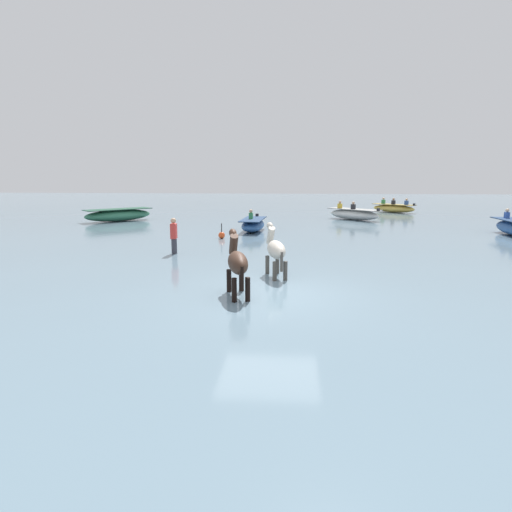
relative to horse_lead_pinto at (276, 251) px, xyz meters
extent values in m
plane|color=gray|center=(-0.08, -1.83, -1.06)|extent=(120.00, 120.00, 0.00)
cube|color=slate|center=(-0.08, 8.17, -0.90)|extent=(90.00, 90.00, 0.32)
ellipsoid|color=beige|center=(0.02, -0.07, 0.04)|extent=(0.76, 1.33, 0.50)
cylinder|color=#45423C|center=(-0.25, 0.31, -0.63)|extent=(0.12, 0.12, 0.85)
cylinder|color=#45423C|center=(0.04, 0.40, -0.63)|extent=(0.12, 0.12, 0.85)
cylinder|color=#45423C|center=(0.00, -0.53, -0.63)|extent=(0.12, 0.12, 0.85)
cylinder|color=#45423C|center=(0.29, -0.45, -0.63)|extent=(0.12, 0.12, 0.85)
cylinder|color=beige|center=(-0.16, 0.57, 0.36)|extent=(0.32, 0.50, 0.58)
ellipsoid|color=beige|center=(-0.20, 0.69, 0.62)|extent=(0.29, 0.46, 0.22)
cylinder|color=#45423C|center=(0.19, -0.64, -0.19)|extent=(0.08, 0.08, 0.54)
ellipsoid|color=#382319|center=(-0.82, -2.12, 0.08)|extent=(0.78, 1.37, 0.52)
cylinder|color=black|center=(-1.09, -1.73, -0.62)|extent=(0.12, 0.12, 0.88)
cylinder|color=black|center=(-0.79, -1.64, -0.62)|extent=(0.12, 0.12, 0.88)
cylinder|color=black|center=(-0.85, -2.60, -0.62)|extent=(0.12, 0.12, 0.88)
cylinder|color=black|center=(-0.55, -2.52, -0.62)|extent=(0.12, 0.12, 0.88)
cylinder|color=#382319|center=(-1.00, -1.47, 0.40)|extent=(0.32, 0.51, 0.59)
ellipsoid|color=#382319|center=(-1.04, -1.34, 0.68)|extent=(0.30, 0.48, 0.22)
cylinder|color=black|center=(-0.65, -2.72, -0.16)|extent=(0.08, 0.08, 0.56)
ellipsoid|color=#337556|center=(-10.27, 14.06, -0.38)|extent=(3.91, 3.85, 0.72)
cube|color=#1E4634|center=(-10.27, 14.06, -0.01)|extent=(3.76, 3.70, 0.04)
ellipsoid|color=gold|center=(8.26, 21.80, -0.46)|extent=(3.23, 2.88, 0.58)
cube|color=olive|center=(8.26, 21.80, -0.15)|extent=(3.10, 2.77, 0.04)
cube|color=black|center=(9.49, 20.81, -0.08)|extent=(0.19, 0.20, 0.18)
cube|color=#388E51|center=(7.60, 22.46, 0.02)|extent=(0.32, 0.30, 0.30)
sphere|color=tan|center=(7.60, 22.46, 0.26)|extent=(0.18, 0.18, 0.18)
cube|color=#232328|center=(8.20, 21.73, 0.02)|extent=(0.32, 0.30, 0.30)
sphere|color=#A37556|center=(8.20, 21.73, 0.26)|extent=(0.18, 0.18, 0.18)
cube|color=#3356A8|center=(9.07, 21.34, 0.02)|extent=(0.32, 0.30, 0.30)
sphere|color=tan|center=(9.07, 21.34, 0.26)|extent=(0.18, 0.18, 0.18)
ellipsoid|color=#28518E|center=(-1.50, 9.89, -0.45)|extent=(1.28, 3.02, 0.60)
cube|color=navy|center=(-1.50, 9.89, -0.13)|extent=(1.23, 2.90, 0.04)
cube|color=black|center=(-1.40, 11.30, -0.06)|extent=(0.17, 0.13, 0.18)
cube|color=#388E51|center=(-1.61, 9.90, 0.04)|extent=(0.20, 0.27, 0.30)
sphere|color=tan|center=(-1.61, 9.90, 0.28)|extent=(0.18, 0.18, 0.18)
cube|color=#3356A8|center=(11.08, 10.24, 0.14)|extent=(0.19, 0.27, 0.30)
sphere|color=beige|center=(11.08, 10.24, 0.38)|extent=(0.18, 0.18, 0.18)
ellipsoid|color=silver|center=(4.48, 16.13, -0.42)|extent=(3.46, 3.30, 0.65)
cube|color=gray|center=(4.48, 16.13, -0.08)|extent=(3.32, 3.17, 0.04)
cube|color=black|center=(5.76, 14.95, -0.01)|extent=(0.20, 0.20, 0.18)
cube|color=gold|center=(3.62, 16.69, 0.09)|extent=(0.31, 0.31, 0.30)
sphere|color=tan|center=(3.62, 16.69, 0.33)|extent=(0.18, 0.18, 0.18)
cube|color=#232328|center=(4.39, 16.03, 0.09)|extent=(0.31, 0.31, 0.30)
sphere|color=tan|center=(4.39, 16.03, 0.33)|extent=(0.18, 0.18, 0.18)
cylinder|color=#383842|center=(-3.84, 3.32, -0.62)|extent=(0.20, 0.20, 0.88)
cube|color=red|center=(-3.84, 3.32, 0.09)|extent=(0.22, 0.33, 0.54)
sphere|color=tan|center=(-3.84, 3.32, 0.47)|extent=(0.20, 0.20, 0.20)
sphere|color=#E54C1E|center=(-2.70, 7.22, -0.59)|extent=(0.30, 0.30, 0.30)
cylinder|color=black|center=(-2.70, 7.22, -0.25)|extent=(0.04, 0.04, 0.39)
camera|label=1|loc=(0.41, -12.08, 2.14)|focal=30.41mm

